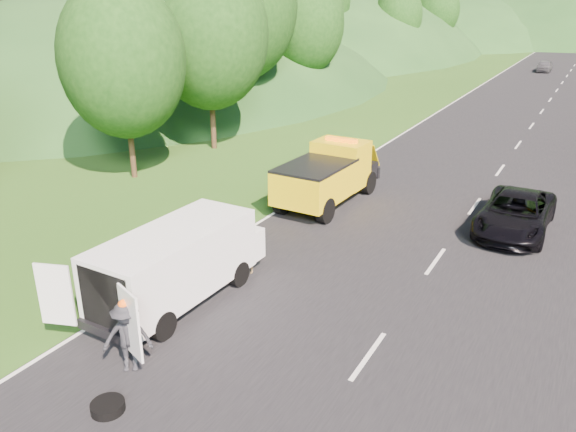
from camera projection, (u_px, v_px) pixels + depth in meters
The scene contains 12 objects.
ground at pixel (298, 292), 16.59m from camera, with size 320.00×320.00×0.00m, color #38661E.
road_surface at pixel (550, 100), 47.80m from camera, with size 14.00×200.00×0.02m, color black.
tree_line_left at pixel (385, 64), 74.06m from camera, with size 14.00×140.00×14.00m, color #285519, non-canonical shape.
tow_truck at pixel (329, 174), 23.37m from camera, with size 2.48×6.07×2.57m.
white_van at pixel (179, 261), 15.67m from camera, with size 3.42×6.29×2.22m.
woman at pixel (195, 262), 18.46m from camera, with size 0.53×0.39×1.46m, color white.
child at pixel (249, 273), 17.74m from camera, with size 0.51×0.39×1.04m, color tan.
worker at pixel (131, 370), 13.12m from camera, with size 1.13×0.65×1.75m, color black.
suitcase at pixel (181, 243), 19.28m from camera, with size 0.32×0.18×0.51m, color brown.
spare_tire at pixel (108, 411), 11.80m from camera, with size 0.71×0.71×0.20m, color black.
passing_suv at pixel (513, 232), 20.88m from camera, with size 2.38×5.15×1.43m, color black.
dist_car_a at pixel (544, 72), 65.94m from camera, with size 1.53×3.80×1.29m, color #424146.
Camera 1 is at (6.86, -12.95, 8.11)m, focal length 35.00 mm.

